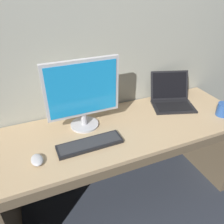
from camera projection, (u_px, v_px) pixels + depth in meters
ground_plane at (123, 197)px, 1.96m from camera, size 14.00×14.00×0.00m
back_wall at (107, 26)px, 1.51m from camera, size 3.87×0.04×2.77m
desk at (125, 153)px, 1.68m from camera, size 1.80×0.63×0.78m
laptop_black at (172, 99)px, 1.80m from camera, size 0.40×0.39×0.23m
external_monitor at (83, 93)px, 1.41m from camera, size 0.49×0.20×0.48m
wired_keyboard at (90, 144)px, 1.37m from camera, size 0.41×0.13×0.02m
computer_mouse at (37, 160)px, 1.25m from camera, size 0.08×0.11×0.03m
coffee_mug at (223, 109)px, 1.65m from camera, size 0.13×0.09×0.10m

